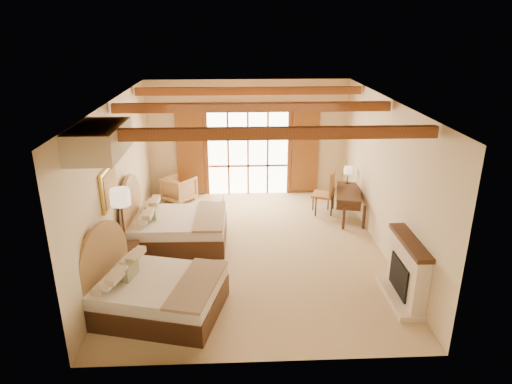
{
  "coord_description": "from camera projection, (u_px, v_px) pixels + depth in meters",
  "views": [
    {
      "loc": [
        -0.34,
        -8.82,
        4.64
      ],
      "look_at": [
        0.07,
        0.2,
        1.25
      ],
      "focal_mm": 32.0,
      "sensor_mm": 36.0,
      "label": 1
    }
  ],
  "objects": [
    {
      "name": "floor_lamp",
      "position": [
        121.0,
        202.0,
        8.5
      ],
      "size": [
        0.37,
        0.37,
        1.73
      ],
      "color": "#3B271D",
      "rests_on": "floor"
    },
    {
      "name": "wall_right",
      "position": [
        385.0,
        177.0,
        9.46
      ],
      "size": [
        0.0,
        7.0,
        7.0
      ],
      "primitive_type": "plane",
      "rotation": [
        1.57,
        0.0,
        -1.57
      ],
      "color": "beige",
      "rests_on": "ground"
    },
    {
      "name": "bed_near",
      "position": [
        149.0,
        291.0,
        7.63
      ],
      "size": [
        2.4,
        2.0,
        1.35
      ],
      "rotation": [
        0.0,
        0.0,
        -0.25
      ],
      "color": "#412416",
      "rests_on": "floor"
    },
    {
      "name": "french_doors",
      "position": [
        248.0,
        151.0,
        12.68
      ],
      "size": [
        3.95,
        0.08,
        2.6
      ],
      "color": "white",
      "rests_on": "ground"
    },
    {
      "name": "painting",
      "position": [
        109.0,
        187.0,
        8.47
      ],
      "size": [
        0.06,
        0.95,
        0.75
      ],
      "color": "gold",
      "rests_on": "wall_left"
    },
    {
      "name": "nightstand",
      "position": [
        129.0,
        258.0,
        8.99
      ],
      "size": [
        0.51,
        0.51,
        0.53
      ],
      "primitive_type": "cube",
      "rotation": [
        0.0,
        0.0,
        0.17
      ],
      "color": "#412416",
      "rests_on": "floor"
    },
    {
      "name": "bed_far",
      "position": [
        171.0,
        226.0,
        10.02
      ],
      "size": [
        2.12,
        1.65,
        1.38
      ],
      "rotation": [
        0.0,
        0.0,
        -0.02
      ],
      "color": "#412416",
      "rests_on": "floor"
    },
    {
      "name": "armchair",
      "position": [
        179.0,
        189.0,
        12.46
      ],
      "size": [
        1.05,
        1.05,
        0.69
      ],
      "primitive_type": "imported",
      "rotation": [
        0.0,
        0.0,
        -3.8
      ],
      "color": "tan",
      "rests_on": "floor"
    },
    {
      "name": "canopy_valance",
      "position": [
        99.0,
        140.0,
        6.89
      ],
      "size": [
        0.7,
        1.4,
        0.45
      ],
      "primitive_type": "cube",
      "color": "beige",
      "rests_on": "ceiling"
    },
    {
      "name": "desk_chair",
      "position": [
        323.0,
        200.0,
        11.64
      ],
      "size": [
        0.65,
        0.64,
        1.14
      ],
      "rotation": [
        0.0,
        0.0,
        -0.35
      ],
      "color": "#935632",
      "rests_on": "floor"
    },
    {
      "name": "desk",
      "position": [
        348.0,
        204.0,
        11.32
      ],
      "size": [
        0.87,
        1.45,
        0.73
      ],
      "rotation": [
        0.0,
        0.0,
        -0.23
      ],
      "color": "#412416",
      "rests_on": "floor"
    },
    {
      "name": "ceiling",
      "position": [
        253.0,
        101.0,
        8.77
      ],
      "size": [
        7.0,
        7.0,
        0.0
      ],
      "primitive_type": "plane",
      "rotation": [
        3.14,
        0.0,
        0.0
      ],
      "color": "#AD733D",
      "rests_on": "ground"
    },
    {
      "name": "desk_lamp",
      "position": [
        348.0,
        171.0,
        11.62
      ],
      "size": [
        0.22,
        0.22,
        0.43
      ],
      "color": "#3B271D",
      "rests_on": "desk"
    },
    {
      "name": "ottoman",
      "position": [
        213.0,
        204.0,
        11.82
      ],
      "size": [
        0.57,
        0.57,
        0.37
      ],
      "primitive_type": "cube",
      "rotation": [
        0.0,
        0.0,
        -0.13
      ],
      "color": "#9D7551",
      "rests_on": "floor"
    },
    {
      "name": "wall_left",
      "position": [
        117.0,
        181.0,
        9.22
      ],
      "size": [
        0.0,
        7.0,
        7.0
      ],
      "primitive_type": "plane",
      "rotation": [
        1.57,
        0.0,
        1.57
      ],
      "color": "beige",
      "rests_on": "ground"
    },
    {
      "name": "fireplace",
      "position": [
        406.0,
        273.0,
        7.96
      ],
      "size": [
        0.46,
        1.4,
        1.16
      ],
      "color": "#F5E1C7",
      "rests_on": "ground"
    },
    {
      "name": "floor",
      "position": [
        253.0,
        249.0,
        9.9
      ],
      "size": [
        7.0,
        7.0,
        0.0
      ],
      "primitive_type": "plane",
      "color": "#CFB987",
      "rests_on": "ground"
    },
    {
      "name": "wall_back",
      "position": [
        248.0,
        138.0,
        12.61
      ],
      "size": [
        5.5,
        0.0,
        5.5
      ],
      "primitive_type": "plane",
      "rotation": [
        1.57,
        0.0,
        0.0
      ],
      "color": "beige",
      "rests_on": "ground"
    },
    {
      "name": "ceiling_beams",
      "position": [
        253.0,
        107.0,
        8.82
      ],
      "size": [
        5.39,
        4.6,
        0.18
      ],
      "primitive_type": null,
      "color": "brown",
      "rests_on": "ceiling"
    }
  ]
}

